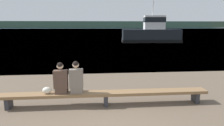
{
  "coord_description": "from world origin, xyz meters",
  "views": [
    {
      "loc": [
        -0.08,
        -3.17,
        2.48
      ],
      "look_at": [
        0.71,
        5.78,
        0.78
      ],
      "focal_mm": 32.0,
      "sensor_mm": 36.0,
      "label": 1
    }
  ],
  "objects_px": {
    "bench_main": "(106,94)",
    "person_right": "(76,80)",
    "tugboat_red": "(152,34)",
    "person_left": "(61,80)",
    "shopping_bag": "(47,90)"
  },
  "relations": [
    {
      "from": "person_left",
      "to": "tugboat_red",
      "type": "distance_m",
      "value": 24.92
    },
    {
      "from": "bench_main",
      "to": "shopping_bag",
      "type": "bearing_deg",
      "value": -179.93
    },
    {
      "from": "shopping_bag",
      "to": "person_left",
      "type": "bearing_deg",
      "value": 1.53
    },
    {
      "from": "person_left",
      "to": "shopping_bag",
      "type": "bearing_deg",
      "value": -178.47
    },
    {
      "from": "person_left",
      "to": "person_right",
      "type": "distance_m",
      "value": 0.46
    },
    {
      "from": "bench_main",
      "to": "person_right",
      "type": "bearing_deg",
      "value": 179.47
    },
    {
      "from": "bench_main",
      "to": "person_right",
      "type": "relative_size",
      "value": 6.48
    },
    {
      "from": "bench_main",
      "to": "tugboat_red",
      "type": "height_order",
      "value": "tugboat_red"
    },
    {
      "from": "person_left",
      "to": "shopping_bag",
      "type": "xyz_separation_m",
      "value": [
        -0.43,
        -0.01,
        -0.3
      ]
    },
    {
      "from": "person_left",
      "to": "tugboat_red",
      "type": "bearing_deg",
      "value": 67.72
    },
    {
      "from": "person_right",
      "to": "tugboat_red",
      "type": "xyz_separation_m",
      "value": [
        8.98,
        23.05,
        0.38
      ]
    },
    {
      "from": "shopping_bag",
      "to": "tugboat_red",
      "type": "height_order",
      "value": "tugboat_red"
    },
    {
      "from": "tugboat_red",
      "to": "shopping_bag",
      "type": "bearing_deg",
      "value": 160.94
    },
    {
      "from": "tugboat_red",
      "to": "person_left",
      "type": "bearing_deg",
      "value": 161.84
    },
    {
      "from": "person_right",
      "to": "shopping_bag",
      "type": "xyz_separation_m",
      "value": [
        -0.89,
        -0.01,
        -0.31
      ]
    }
  ]
}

